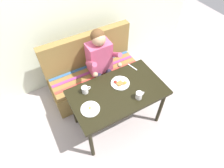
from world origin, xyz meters
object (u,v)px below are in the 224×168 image
coffee_mug_second (139,95)px  plate_eggs (90,109)px  couch (94,75)px  fork (132,67)px  table (118,95)px  plate_breakfast (120,83)px  coffee_mug (85,90)px  person (102,61)px

coffee_mug_second → plate_eggs: bearing=167.1°
couch → fork: couch is taller
table → fork: (0.40, 0.27, 0.08)m
plate_breakfast → plate_eggs: bearing=-161.5°
table → coffee_mug: (-0.36, 0.19, 0.13)m
person → coffee_mug: size_ratio=10.27×
plate_breakfast → coffee_mug_second: size_ratio=2.06×
person → plate_breakfast: size_ratio=4.99×
table → coffee_mug: coffee_mug is taller
table → couch: (0.00, 0.76, -0.32)m
couch → plate_breakfast: 0.79m
person → coffee_mug: (-0.43, -0.40, 0.04)m
plate_eggs → table: bearing=10.0°
plate_eggs → couch: bearing=63.7°
plate_eggs → coffee_mug: coffee_mug is taller
plate_eggs → coffee_mug_second: (0.59, -0.13, 0.04)m
person → coffee_mug_second: person is taller
person → coffee_mug_second: 0.80m
plate_eggs → coffee_mug_second: 0.60m
fork → coffee_mug: bearing=171.7°
plate_breakfast → coffee_mug_second: coffee_mug_second is taller
table → plate_eggs: plate_eggs is taller
person → table: bearing=-97.1°
person → couch: bearing=112.8°
coffee_mug_second → fork: coffee_mug_second is taller
plate_breakfast → plate_eggs: plate_breakfast is taller
table → fork: 0.49m
plate_eggs → coffee_mug_second: coffee_mug_second is taller
plate_breakfast → coffee_mug: 0.46m
table → coffee_mug: 0.43m
fork → plate_breakfast: bearing=-164.7°
couch → plate_eggs: 1.02m
table → coffee_mug_second: coffee_mug_second is taller
plate_eggs → fork: size_ratio=1.32×
table → fork: fork is taller
plate_breakfast → person: bearing=92.0°
table → person: person is taller
couch → plate_eggs: size_ratio=6.44×
person → coffee_mug: bearing=-137.1°
table → person: size_ratio=0.99×
person → plate_breakfast: person is taller
plate_eggs → coffee_mug: 0.27m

